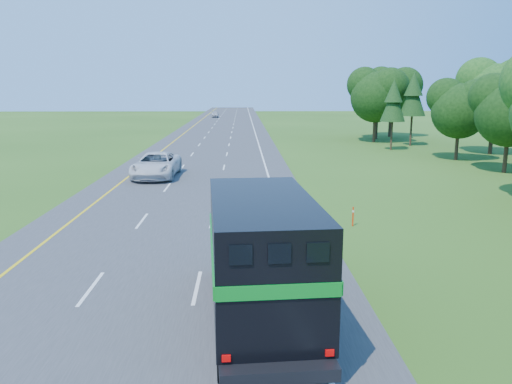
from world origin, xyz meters
TOP-DOWN VIEW (x-y plane):
  - road at (0.00, 50.00)m, footprint 15.00×260.00m
  - lane_markings at (0.00, 50.00)m, footprint 11.15×260.00m
  - horse_truck at (3.91, 8.46)m, footprint 3.34×8.94m
  - white_suv at (-3.26, 33.28)m, footprint 3.30×6.90m
  - far_car at (-3.00, 115.46)m, footprint 1.90×4.23m
  - delineator at (9.00, 18.83)m, footprint 0.08×0.05m

SIDE VIEW (x-z plane):
  - road at x=0.00m, z-range 0.00..0.04m
  - lane_markings at x=0.00m, z-range 0.04..0.05m
  - delineator at x=9.00m, z-range 0.04..1.03m
  - far_car at x=-3.00m, z-range 0.04..1.45m
  - white_suv at x=-3.26m, z-range 0.04..1.94m
  - horse_truck at x=3.91m, z-range 0.18..4.06m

